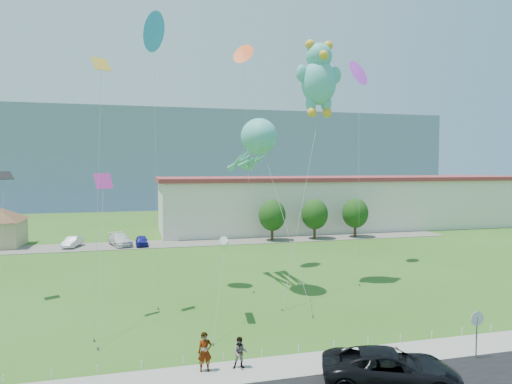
% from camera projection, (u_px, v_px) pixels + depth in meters
% --- Properties ---
extents(ground, '(160.00, 160.00, 0.00)m').
position_uv_depth(ground, '(273.00, 346.00, 24.88)').
color(ground, '#2F5718').
rests_on(ground, ground).
extents(sidewalk, '(80.00, 2.50, 0.10)m').
position_uv_depth(sidewalk, '(290.00, 367.00, 22.22)').
color(sidewalk, gray).
rests_on(sidewalk, ground).
extents(parking_strip, '(70.00, 6.00, 0.06)m').
position_uv_depth(parking_strip, '(195.00, 243.00, 58.71)').
color(parking_strip, '#59544C').
rests_on(parking_strip, ground).
extents(hill_ridge, '(160.00, 50.00, 25.00)m').
position_uv_depth(hill_ridge, '(162.00, 158.00, 140.19)').
color(hill_ridge, gray).
rests_on(hill_ridge, ground).
extents(warehouse, '(61.00, 15.00, 8.20)m').
position_uv_depth(warehouse, '(349.00, 202.00, 73.68)').
color(warehouse, beige).
rests_on(warehouse, ground).
extents(stop_sign, '(0.80, 0.07, 2.50)m').
position_uv_depth(stop_sign, '(477.00, 323.00, 23.08)').
color(stop_sign, slate).
rests_on(stop_sign, ground).
extents(rope_fence, '(26.05, 0.05, 0.50)m').
position_uv_depth(rope_fence, '(281.00, 351.00, 23.61)').
color(rope_fence, white).
rests_on(rope_fence, ground).
extents(tree_near, '(3.60, 3.60, 5.47)m').
position_uv_depth(tree_near, '(272.00, 215.00, 60.06)').
color(tree_near, '#3F2B19').
rests_on(tree_near, ground).
extents(tree_mid, '(3.60, 3.60, 5.47)m').
position_uv_depth(tree_mid, '(315.00, 214.00, 61.56)').
color(tree_mid, '#3F2B19').
rests_on(tree_mid, ground).
extents(tree_far, '(3.60, 3.60, 5.47)m').
position_uv_depth(tree_far, '(355.00, 213.00, 63.05)').
color(tree_far, '#3F2B19').
rests_on(tree_far, ground).
extents(suv, '(6.55, 4.62, 1.66)m').
position_uv_depth(suv, '(390.00, 369.00, 20.06)').
color(suv, black).
rests_on(suv, road).
extents(pedestrian_left, '(0.68, 0.45, 1.86)m').
position_uv_depth(pedestrian_left, '(205.00, 352.00, 21.56)').
color(pedestrian_left, gray).
rests_on(pedestrian_left, sidewalk).
extents(pedestrian_right, '(0.82, 0.68, 1.52)m').
position_uv_depth(pedestrian_right, '(240.00, 353.00, 21.88)').
color(pedestrian_right, gray).
rests_on(pedestrian_right, sidewalk).
extents(parked_car_silver, '(2.29, 4.01, 1.25)m').
position_uv_depth(parked_car_silver, '(72.00, 242.00, 55.25)').
color(parked_car_silver, silver).
rests_on(parked_car_silver, parking_strip).
extents(parked_car_white, '(3.44, 5.44, 1.47)m').
position_uv_depth(parked_car_white, '(120.00, 239.00, 56.39)').
color(parked_car_white, silver).
rests_on(parked_car_white, parking_strip).
extents(parked_car_blue, '(1.55, 3.63, 1.22)m').
position_uv_depth(parked_car_blue, '(142.00, 241.00, 56.17)').
color(parked_car_blue, navy).
rests_on(parked_car_blue, parking_strip).
extents(octopus_kite, '(3.32, 12.66, 13.47)m').
position_uv_depth(octopus_kite, '(255.00, 145.00, 35.77)').
color(octopus_kite, teal).
rests_on(octopus_kite, ground).
extents(teddy_bear_kite, '(7.11, 7.56, 20.11)m').
position_uv_depth(teddy_bear_kite, '(319.00, 77.00, 37.33)').
color(teddy_bear_kite, teal).
rests_on(teddy_bear_kite, ground).
extents(small_kite_black, '(1.59, 6.37, 9.60)m').
position_uv_depth(small_kite_black, '(3.00, 189.00, 32.44)').
color(small_kite_black, black).
rests_on(small_kite_black, ground).
extents(small_kite_yellow, '(1.29, 5.55, 16.84)m').
position_uv_depth(small_kite_yellow, '(100.00, 97.00, 28.85)').
color(small_kite_yellow, gold).
rests_on(small_kite_yellow, ground).
extents(small_kite_purple, '(4.79, 8.80, 19.80)m').
position_uv_depth(small_kite_purple, '(359.00, 77.00, 44.96)').
color(small_kite_purple, purple).
rests_on(small_kite_purple, ground).
extents(small_kite_white, '(1.70, 5.15, 5.44)m').
position_uv_depth(small_kite_white, '(224.00, 243.00, 28.84)').
color(small_kite_white, white).
rests_on(small_kite_white, ground).
extents(small_kite_orange, '(2.12, 9.30, 21.12)m').
position_uv_depth(small_kite_orange, '(243.00, 59.00, 42.61)').
color(small_kite_orange, '#F8551B').
rests_on(small_kite_orange, ground).
extents(small_kite_pink, '(1.29, 6.25, 9.31)m').
position_uv_depth(small_kite_pink, '(103.00, 196.00, 28.72)').
color(small_kite_pink, '#CB2D97').
rests_on(small_kite_pink, ground).
extents(small_kite_blue, '(1.80, 5.80, 20.83)m').
position_uv_depth(small_kite_blue, '(154.00, 39.00, 34.94)').
color(small_kite_blue, '#2A8DF0').
rests_on(small_kite_blue, ground).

